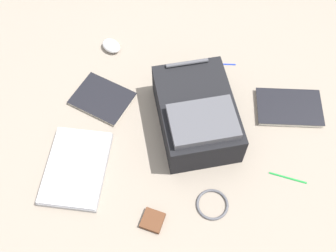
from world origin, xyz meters
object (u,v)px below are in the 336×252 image
at_px(computer_mouse, 111,46).
at_px(pen_black, 288,178).
at_px(cable_coil, 212,204).
at_px(laptop, 76,168).
at_px(book_comic, 102,99).
at_px(earbud_pouch, 153,220).
at_px(pen_blue, 219,64).
at_px(backpack, 197,114).
at_px(book_blue, 289,108).

distance_m(computer_mouse, pen_black, 0.98).
distance_m(cable_coil, pen_black, 0.32).
bearing_deg(laptop, book_comic, -173.36).
bearing_deg(earbud_pouch, pen_blue, 177.73).
bearing_deg(book_comic, backpack, 91.80).
xyz_separation_m(pen_blue, earbud_pouch, (0.79, -0.03, 0.01)).
height_order(laptop, earbud_pouch, laptop).
bearing_deg(book_comic, laptop, 6.64).
distance_m(book_blue, book_comic, 0.80).
relative_size(backpack, pen_black, 3.46).
bearing_deg(backpack, pen_blue, 178.96).
xyz_separation_m(book_comic, pen_black, (0.10, 0.83, -0.00)).
bearing_deg(earbud_pouch, computer_mouse, -146.44).
xyz_separation_m(laptop, pen_blue, (-0.69, 0.39, -0.01)).
bearing_deg(computer_mouse, earbud_pouch, -123.77).
xyz_separation_m(book_blue, pen_black, (0.32, 0.06, -0.01)).
height_order(cable_coil, pen_blue, cable_coil).
bearing_deg(laptop, backpack, 132.57).
distance_m(laptop, pen_blue, 0.79).
relative_size(book_blue, pen_blue, 2.13).
bearing_deg(book_comic, earbud_pouch, 42.38).
bearing_deg(cable_coil, earbud_pouch, -54.81).
xyz_separation_m(backpack, pen_black, (0.11, 0.41, -0.08)).
bearing_deg(laptop, pen_black, 106.92).
relative_size(backpack, cable_coil, 4.13).
bearing_deg(pen_blue, computer_mouse, -80.92).
xyz_separation_m(book_blue, cable_coil, (0.52, -0.19, -0.01)).
distance_m(backpack, pen_black, 0.43).
bearing_deg(backpack, computer_mouse, -118.12).
relative_size(book_blue, earbud_pouch, 4.12).
bearing_deg(book_comic, cable_coil, 62.94).
relative_size(computer_mouse, pen_blue, 0.64).
xyz_separation_m(computer_mouse, earbud_pouch, (0.71, 0.47, -0.01)).
bearing_deg(book_comic, pen_blue, 130.13).
xyz_separation_m(cable_coil, earbud_pouch, (0.13, -0.19, 0.01)).
bearing_deg(earbud_pouch, book_blue, 150.01).
height_order(backpack, book_comic, backpack).
bearing_deg(backpack, earbud_pouch, -3.23).
xyz_separation_m(pen_black, pen_blue, (-0.45, -0.41, -0.00)).
distance_m(backpack, laptop, 0.52).
xyz_separation_m(backpack, book_blue, (-0.21, 0.35, -0.08)).
bearing_deg(laptop, computer_mouse, -169.29).
bearing_deg(cable_coil, computer_mouse, -131.11).
relative_size(laptop, pen_black, 2.53).
bearing_deg(pen_blue, pen_black, 41.77).
height_order(laptop, cable_coil, laptop).
relative_size(cable_coil, earbud_pouch, 1.60).
bearing_deg(book_blue, laptop, -52.69).
distance_m(backpack, book_blue, 0.42).
bearing_deg(laptop, pen_blue, 150.92).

